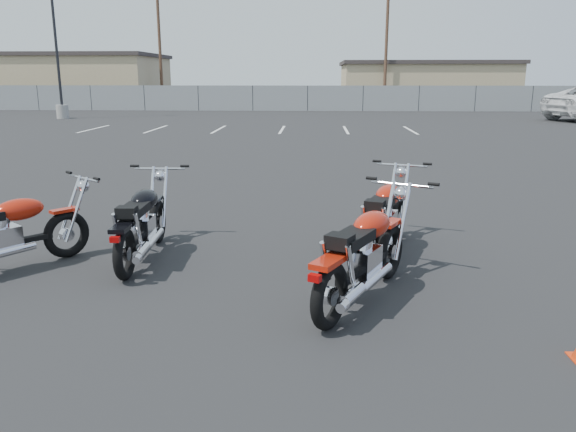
{
  "coord_description": "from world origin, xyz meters",
  "views": [
    {
      "loc": [
        0.54,
        -6.53,
        2.43
      ],
      "look_at": [
        0.2,
        0.6,
        0.65
      ],
      "focal_mm": 35.0,
      "sensor_mm": 36.0,
      "label": 1
    }
  ],
  "objects_px": {
    "motorcycle_front_red": "(6,233)",
    "motorcycle_second_black": "(142,223)",
    "motorcycle_rear_red": "(364,254)",
    "motorcycle_third_red": "(385,217)"
  },
  "relations": [
    {
      "from": "motorcycle_rear_red",
      "to": "motorcycle_second_black",
      "type": "bearing_deg",
      "value": 155.05
    },
    {
      "from": "motorcycle_third_red",
      "to": "motorcycle_rear_red",
      "type": "relative_size",
      "value": 1.0
    },
    {
      "from": "motorcycle_front_red",
      "to": "motorcycle_third_red",
      "type": "height_order",
      "value": "motorcycle_third_red"
    },
    {
      "from": "motorcycle_third_red",
      "to": "motorcycle_rear_red",
      "type": "distance_m",
      "value": 1.79
    },
    {
      "from": "motorcycle_third_red",
      "to": "motorcycle_second_black",
      "type": "bearing_deg",
      "value": -172.98
    },
    {
      "from": "motorcycle_front_red",
      "to": "motorcycle_rear_red",
      "type": "distance_m",
      "value": 4.5
    },
    {
      "from": "motorcycle_third_red",
      "to": "motorcycle_rear_red",
      "type": "xyz_separation_m",
      "value": [
        -0.44,
        -1.74,
        0.01
      ]
    },
    {
      "from": "motorcycle_front_red",
      "to": "motorcycle_second_black",
      "type": "xyz_separation_m",
      "value": [
        1.57,
        0.58,
        0.0
      ]
    },
    {
      "from": "motorcycle_front_red",
      "to": "motorcycle_second_black",
      "type": "bearing_deg",
      "value": 20.17
    },
    {
      "from": "motorcycle_third_red",
      "to": "motorcycle_front_red",
      "type": "bearing_deg",
      "value": -168.58
    }
  ]
}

